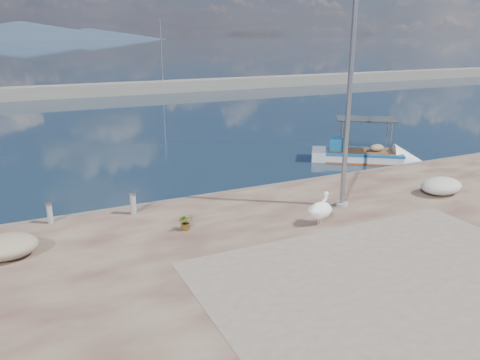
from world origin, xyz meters
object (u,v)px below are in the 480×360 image
(bollard_near, at_px, (133,202))
(boat_right, at_px, (362,157))
(lamp_post, at_px, (348,107))
(pelican, at_px, (321,210))

(bollard_near, bearing_deg, boat_right, 16.43)
(lamp_post, xyz_separation_m, bollard_near, (-6.52, 2.21, -2.90))
(pelican, relative_size, lamp_post, 0.15)
(boat_right, relative_size, bollard_near, 7.01)
(boat_right, distance_m, bollard_near, 12.77)
(pelican, distance_m, lamp_post, 3.42)
(pelican, relative_size, bollard_near, 1.39)
(boat_right, height_order, bollard_near, boat_right)
(pelican, distance_m, bollard_near, 5.90)
(bollard_near, bearing_deg, pelican, -33.61)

